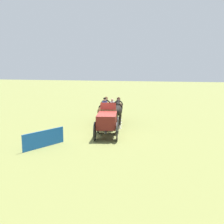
% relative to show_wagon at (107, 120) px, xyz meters
% --- Properties ---
extents(ground_plane, '(220.00, 220.00, 0.00)m').
position_rel_show_wagon_xyz_m(ground_plane, '(-0.16, -0.05, -1.24)').
color(ground_plane, olive).
extents(show_wagon, '(5.87, 2.62, 2.79)m').
position_rel_show_wagon_xyz_m(show_wagon, '(0.00, 0.00, 0.00)').
color(show_wagon, maroon).
rests_on(show_wagon, ground).
extents(draft_horse_rear_near, '(3.03, 1.47, 2.18)m').
position_rel_show_wagon_xyz_m(draft_horse_rear_near, '(3.28, 1.63, 0.08)').
color(draft_horse_rear_near, brown).
rests_on(draft_horse_rear_near, ground).
extents(draft_horse_rear_off, '(2.90, 1.40, 2.27)m').
position_rel_show_wagon_xyz_m(draft_horse_rear_off, '(3.65, 0.39, 0.15)').
color(draft_horse_rear_off, black).
rests_on(draft_horse_rear_off, ground).
extents(draft_horse_lead_near, '(2.97, 1.48, 2.30)m').
position_rel_show_wagon_xyz_m(draft_horse_lead_near, '(5.77, 2.36, 0.18)').
color(draft_horse_lead_near, brown).
rests_on(draft_horse_lead_near, ground).
extents(draft_horse_lead_off, '(3.06, 1.45, 2.24)m').
position_rel_show_wagon_xyz_m(draft_horse_lead_off, '(6.14, 1.11, 0.14)').
color(draft_horse_lead_off, '#331E14').
rests_on(draft_horse_lead_off, ground).
extents(sponsor_banner, '(3.03, 1.13, 1.10)m').
position_rel_show_wagon_xyz_m(sponsor_banner, '(-4.05, 2.90, -0.69)').
color(sponsor_banner, '#1959B2').
rests_on(sponsor_banner, ground).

